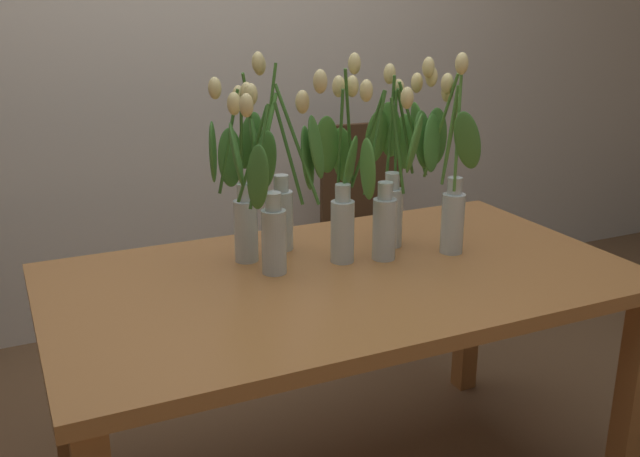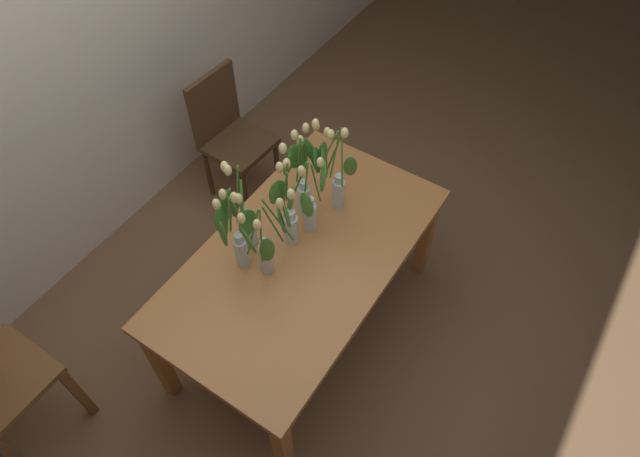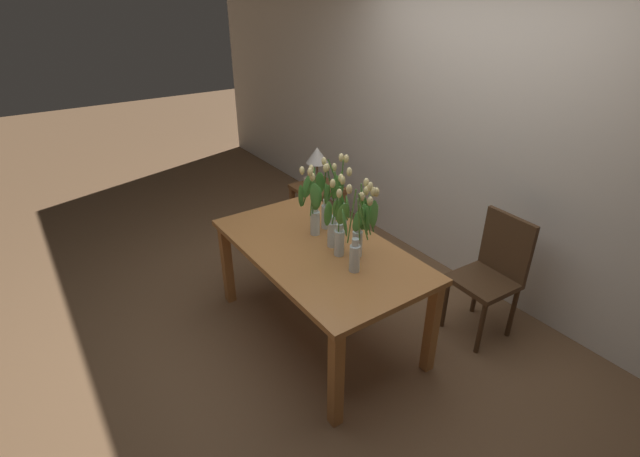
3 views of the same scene
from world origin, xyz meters
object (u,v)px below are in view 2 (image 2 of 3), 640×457
tulip_vase_3 (234,236)px  tulip_vase_5 (288,215)px  dining_table (302,264)px  side_table (8,390)px  tulip_vase_1 (246,222)px  tulip_vase_6 (334,175)px  dining_chair (229,131)px  tulip_vase_0 (308,204)px  tulip_vase_4 (302,176)px  tulip_vase_2 (268,243)px

tulip_vase_3 → tulip_vase_5: 0.29m
dining_table → side_table: size_ratio=2.91×
tulip_vase_1 → tulip_vase_6: tulip_vase_6 is taller
dining_chair → tulip_vase_0: bearing=-117.8°
tulip_vase_6 → dining_chair: (0.32, 1.02, -0.45)m
tulip_vase_4 → tulip_vase_5: (-0.21, -0.06, -0.05)m
tulip_vase_1 → tulip_vase_4: size_ratio=1.07×
tulip_vase_2 → tulip_vase_6: bearing=-2.4°
dining_table → dining_chair: dining_chair is taller
dining_table → tulip_vase_4: tulip_vase_4 is taller
tulip_vase_3 → tulip_vase_4: tulip_vase_3 is taller
tulip_vase_0 → tulip_vase_5: tulip_vase_5 is taller
tulip_vase_0 → tulip_vase_6: 0.21m
tulip_vase_3 → tulip_vase_1: bearing=2.3°
tulip_vase_3 → tulip_vase_4: size_ratio=1.05×
dining_table → tulip_vase_0: 0.33m
tulip_vase_2 → tulip_vase_4: 0.45m
tulip_vase_3 → tulip_vase_0: bearing=-26.9°
tulip_vase_1 → tulip_vase_4: 0.38m
side_table → tulip_vase_6: bearing=-26.7°
dining_table → side_table: 1.55m
tulip_vase_0 → tulip_vase_6: tulip_vase_6 is taller
tulip_vase_1 → tulip_vase_3: tulip_vase_1 is taller
tulip_vase_2 → tulip_vase_6: (0.53, -0.02, 0.01)m
tulip_vase_0 → tulip_vase_4: bearing=45.2°
tulip_vase_6 → side_table: bearing=153.3°
side_table → tulip_vase_1: bearing=-28.2°
dining_chair → dining_table: bearing=-122.7°
tulip_vase_1 → tulip_vase_4: (0.38, -0.07, 0.03)m
tulip_vase_1 → dining_chair: (0.79, 0.82, -0.42)m
tulip_vase_1 → tulip_vase_5: bearing=-38.3°
dining_table → tulip_vase_3: (-0.21, 0.23, 0.30)m
tulip_vase_5 → side_table: tulip_vase_5 is taller
tulip_vase_3 → tulip_vase_6: 0.60m
tulip_vase_0 → tulip_vase_4: (0.12, 0.12, 0.03)m
tulip_vase_4 → dining_chair: size_ratio=0.59×
tulip_vase_1 → tulip_vase_5: (0.16, -0.13, -0.02)m
side_table → tulip_vase_0: bearing=-29.6°
tulip_vase_0 → tulip_vase_2: bearing=178.4°
tulip_vase_0 → tulip_vase_3: bearing=153.1°
tulip_vase_0 → side_table: (-1.41, 0.81, -0.51)m
dining_chair → side_table: (-1.95, -0.20, -0.09)m
tulip_vase_1 → tulip_vase_6: (0.47, -0.20, 0.03)m
tulip_vase_1 → tulip_vase_3: size_ratio=1.02×
tulip_vase_4 → tulip_vase_5: tulip_vase_5 is taller
tulip_vase_0 → tulip_vase_1: bearing=144.5°
dining_table → dining_chair: bearing=57.3°
tulip_vase_0 → side_table: size_ratio=0.95×
dining_table → tulip_vase_2: bearing=159.7°
tulip_vase_6 → tulip_vase_0: bearing=176.4°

